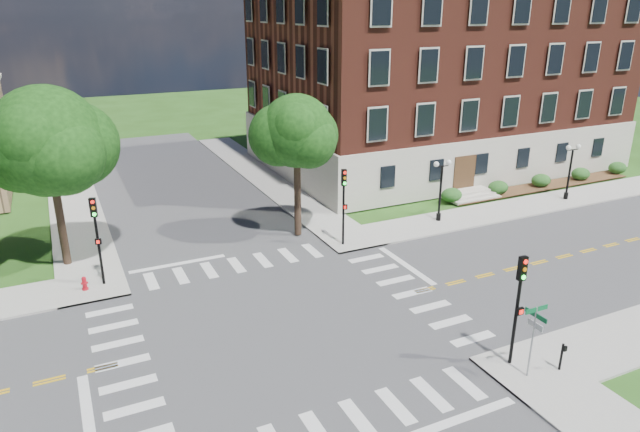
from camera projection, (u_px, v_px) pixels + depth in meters
name	position (u px, v px, depth m)	size (l,w,h in m)	color
ground	(283.00, 324.00, 26.64)	(160.00, 160.00, 0.00)	#244814
road_ew	(283.00, 324.00, 26.64)	(90.00, 12.00, 0.01)	#3D3D3F
road_ns	(283.00, 324.00, 26.64)	(12.00, 90.00, 0.01)	#3D3D3F
sidewalk_ne	(389.00, 191.00, 45.85)	(34.00, 34.00, 0.12)	#9E9B93
crosswalk_east	(412.00, 293.00, 29.54)	(2.20, 10.20, 0.02)	silver
stop_bar_east	(406.00, 265.00, 32.73)	(0.40, 5.50, 0.00)	silver
main_building	(435.00, 72.00, 52.08)	(30.60, 22.40, 16.50)	beige
shrub_row	(540.00, 188.00, 46.67)	(18.00, 2.00, 1.30)	#1A4E1C
tree_c	(47.00, 142.00, 30.28)	(5.97, 5.97, 10.11)	black
tree_d	(297.00, 132.00, 34.64)	(4.51, 4.51, 9.01)	black
traffic_signal_se	(519.00, 297.00, 22.52)	(0.32, 0.35, 4.80)	black
traffic_signal_ne	(344.00, 197.00, 34.30)	(0.37, 0.44, 4.80)	black
traffic_signal_nw	(96.00, 230.00, 29.24)	(0.37, 0.44, 4.80)	black
twin_lamp_west	(441.00, 187.00, 38.50)	(1.36, 0.36, 4.23)	black
twin_lamp_east	(570.00, 169.00, 42.90)	(1.36, 0.36, 4.23)	black
street_sign_pole	(534.00, 328.00, 21.99)	(1.10, 1.10, 3.10)	gray
push_button_post	(562.00, 355.00, 22.88)	(0.14, 0.21, 1.20)	black
fire_hydrant	(85.00, 284.00, 29.54)	(0.35, 0.35, 0.75)	#B10D1A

